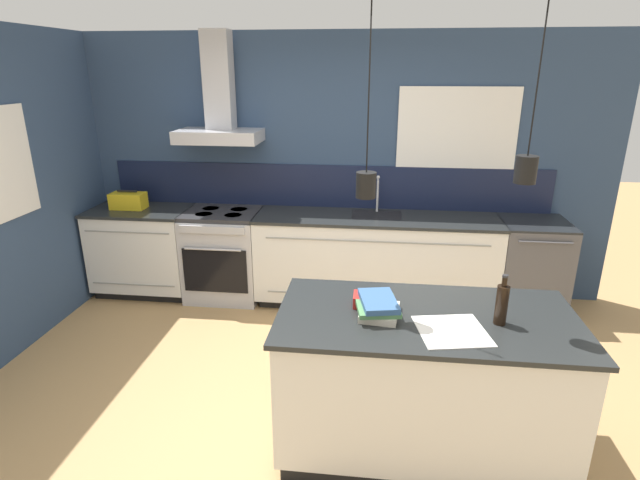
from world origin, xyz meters
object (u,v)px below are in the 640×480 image
bottle_on_island (502,304)px  book_stack (378,307)px  oven_range (224,254)px  dishwasher (530,267)px  red_supply_box (370,300)px  yellow_toolbox (128,201)px

bottle_on_island → book_stack: bottle_on_island is taller
oven_range → dishwasher: bearing=0.1°
dishwasher → bottle_on_island: bottle_on_island is taller
red_supply_box → bottle_on_island: bearing=-10.9°
oven_range → red_supply_box: bearing=-51.6°
oven_range → yellow_toolbox: bearing=179.7°
dishwasher → book_stack: 2.54m
dishwasher → yellow_toolbox: bearing=180.0°
book_stack → red_supply_box: book_stack is taller
yellow_toolbox → dishwasher: bearing=-0.0°
dishwasher → book_stack: bearing=-125.4°
book_stack → yellow_toolbox: size_ratio=0.98×
bottle_on_island → book_stack: size_ratio=0.88×
dishwasher → bottle_on_island: 2.27m
dishwasher → oven_range: bearing=-179.9°
book_stack → bottle_on_island: bearing=-2.0°
book_stack → red_supply_box: bearing=113.5°
red_supply_box → book_stack: bearing=-66.5°
dishwasher → yellow_toolbox: (-3.98, 0.00, 0.54)m
book_stack → red_supply_box: size_ratio=1.68×
book_stack → yellow_toolbox: yellow_toolbox is taller
oven_range → book_stack: bearing=-52.4°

